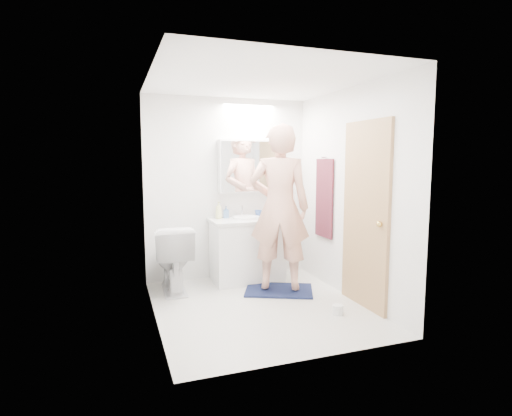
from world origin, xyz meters
name	(u,v)px	position (x,y,z in m)	size (l,w,h in m)	color
floor	(259,306)	(0.00, 0.00, 0.00)	(2.50, 2.50, 0.00)	silver
ceiling	(260,80)	(0.00, 0.00, 2.40)	(2.50, 2.50, 0.00)	white
wall_back	(228,189)	(0.00, 1.25, 1.20)	(2.50, 2.50, 0.00)	white
wall_front	(315,211)	(0.00, -1.25, 1.20)	(2.50, 2.50, 0.00)	white
wall_left	(153,200)	(-1.10, 0.00, 1.20)	(2.50, 2.50, 0.00)	white
wall_right	(350,194)	(1.10, 0.00, 1.20)	(2.50, 2.50, 0.00)	white
vanity_cabinet	(247,251)	(0.18, 0.96, 0.39)	(0.90, 0.55, 0.78)	white
countertop	(247,220)	(0.18, 0.96, 0.80)	(0.95, 0.58, 0.04)	silver
sink_basin	(246,218)	(0.18, 0.99, 0.84)	(0.36, 0.36, 0.03)	white
faucet	(242,211)	(0.18, 1.19, 0.90)	(0.02, 0.02, 0.16)	white
medicine_cabinet	(251,166)	(0.30, 1.18, 1.50)	(0.88, 0.14, 0.70)	white
mirror_panel	(253,166)	(0.30, 1.10, 1.50)	(0.84, 0.01, 0.66)	silver
toilet	(173,258)	(-0.81, 0.85, 0.41)	(0.46, 0.80, 0.82)	white
bath_rug	(279,290)	(0.40, 0.40, 0.01)	(0.80, 0.55, 0.02)	#13183C
person	(279,208)	(0.40, 0.40, 1.02)	(0.71, 0.47, 1.95)	#E3A188
door	(365,215)	(1.08, -0.35, 1.00)	(0.04, 0.80, 2.00)	#A67B53
door_knob	(379,224)	(1.04, -0.65, 0.95)	(0.06, 0.06, 0.06)	gold
towel	(324,198)	(1.08, 0.55, 1.10)	(0.02, 0.42, 1.00)	black
towel_hook	(324,157)	(1.07, 0.55, 1.62)	(0.02, 0.02, 0.07)	silver
soap_bottle_a	(219,210)	(-0.16, 1.11, 0.93)	(0.09, 0.09, 0.23)	beige
soap_bottle_b	(226,212)	(-0.06, 1.15, 0.90)	(0.07, 0.07, 0.16)	#537CB3
toothbrush_cup	(258,213)	(0.39, 1.12, 0.86)	(0.09, 0.09, 0.09)	#385AAA
toilet_paper_roll	(338,310)	(0.69, -0.49, 0.05)	(0.11, 0.11, 0.10)	silver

